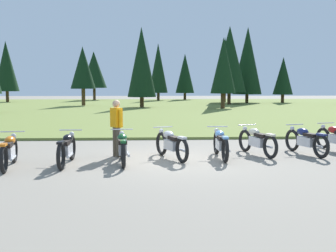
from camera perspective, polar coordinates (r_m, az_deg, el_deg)
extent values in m
plane|color=gray|center=(11.74, 0.15, -4.66)|extent=(140.00, 140.00, 0.00)
cube|color=olive|center=(37.88, -1.93, 2.53)|extent=(80.00, 44.00, 0.10)
cylinder|color=#47331E|center=(57.33, 2.33, 4.05)|extent=(0.36, 0.36, 1.03)
cone|color=black|center=(57.33, 2.34, 7.24)|extent=(2.58, 2.58, 5.36)
cylinder|color=#47331E|center=(49.40, 15.44, 3.60)|extent=(0.36, 0.36, 1.04)
cone|color=black|center=(49.39, 15.53, 6.66)|extent=(2.27, 2.27, 4.25)
cylinder|color=#47331E|center=(37.71, -3.61, 3.22)|extent=(0.36, 0.36, 1.04)
cone|color=black|center=(37.74, -3.64, 8.76)|extent=(2.58, 2.58, 6.25)
cylinder|color=#47331E|center=(36.15, 7.54, 3.36)|extent=(0.36, 0.36, 1.40)
cone|color=black|center=(36.16, 7.60, 8.24)|extent=(2.16, 2.16, 4.76)
cylinder|color=#47331E|center=(41.65, -11.53, 3.84)|extent=(0.36, 0.36, 1.75)
cone|color=black|center=(41.67, -11.61, 7.86)|extent=(2.44, 2.44, 4.10)
cylinder|color=#47331E|center=(56.68, -10.08, 4.30)|extent=(0.36, 0.36, 1.74)
cone|color=black|center=(56.70, -10.13, 7.63)|extent=(3.40, 3.40, 4.84)
cylinder|color=#47331E|center=(47.93, 10.77, 3.67)|extent=(0.36, 0.36, 1.08)
cone|color=black|center=(47.98, 10.86, 8.80)|extent=(3.27, 3.27, 7.49)
cylinder|color=#47331E|center=(53.11, -21.18, 3.73)|extent=(0.36, 0.36, 1.38)
cone|color=black|center=(53.14, -21.33, 7.67)|extent=(2.83, 2.83, 5.92)
cylinder|color=#47331E|center=(44.45, 8.37, 3.74)|extent=(0.36, 0.36, 1.36)
cone|color=black|center=(44.51, 8.45, 9.06)|extent=(3.54, 3.54, 6.89)
cylinder|color=#47331E|center=(49.38, 7.74, 4.19)|extent=(0.36, 0.36, 1.80)
cone|color=black|center=(49.43, 7.80, 8.62)|extent=(2.35, 2.35, 5.84)
cylinder|color=#47331E|center=(54.69, -1.34, 4.01)|extent=(0.36, 0.36, 1.10)
cone|color=black|center=(54.71, -1.35, 7.96)|extent=(2.49, 2.49, 6.43)
torus|color=black|center=(12.01, -20.39, -3.10)|extent=(0.20, 0.71, 0.70)
torus|color=black|center=(10.65, -21.63, -4.22)|extent=(0.20, 0.71, 0.70)
cube|color=silver|center=(11.32, -20.98, -3.38)|extent=(0.29, 0.66, 0.28)
ellipsoid|color=orange|center=(11.45, -20.88, -1.85)|extent=(0.32, 0.51, 0.22)
cube|color=black|center=(11.07, -21.22, -2.43)|extent=(0.29, 0.51, 0.10)
cube|color=orange|center=(10.59, -21.70, -2.41)|extent=(0.18, 0.34, 0.06)
cylinder|color=silver|center=(11.84, -20.56, -0.73)|extent=(0.62, 0.12, 0.03)
sphere|color=silver|center=(11.98, -20.44, -1.29)|extent=(0.14, 0.14, 0.14)
cylinder|color=silver|center=(11.02, -20.52, -4.13)|extent=(0.15, 0.55, 0.07)
torus|color=black|center=(11.97, -13.06, -2.92)|extent=(0.11, 0.70, 0.70)
torus|color=black|center=(10.61, -14.49, -4.03)|extent=(0.11, 0.70, 0.70)
cube|color=silver|center=(11.28, -13.74, -3.19)|extent=(0.21, 0.64, 0.28)
ellipsoid|color=black|center=(11.42, -13.59, -1.66)|extent=(0.27, 0.48, 0.22)
cube|color=black|center=(11.04, -13.99, -2.24)|extent=(0.23, 0.48, 0.10)
cube|color=black|center=(10.56, -14.53, -2.21)|extent=(0.14, 0.32, 0.06)
cylinder|color=silver|center=(11.81, -13.20, -0.54)|extent=(0.62, 0.04, 0.03)
sphere|color=silver|center=(11.94, -13.08, -1.10)|extent=(0.14, 0.14, 0.14)
cylinder|color=silver|center=(10.98, -13.32, -3.95)|extent=(0.08, 0.55, 0.07)
torus|color=black|center=(11.91, -6.36, -2.85)|extent=(0.16, 0.71, 0.70)
torus|color=black|center=(10.53, -6.15, -3.96)|extent=(0.16, 0.71, 0.70)
cube|color=silver|center=(11.21, -6.26, -3.12)|extent=(0.26, 0.66, 0.28)
ellipsoid|color=#144C23|center=(11.35, -6.31, -1.58)|extent=(0.30, 0.50, 0.22)
cube|color=black|center=(10.96, -6.24, -2.16)|extent=(0.26, 0.50, 0.10)
cube|color=#144C23|center=(10.48, -6.17, -2.13)|extent=(0.17, 0.33, 0.06)
cylinder|color=silver|center=(11.74, -6.37, -0.46)|extent=(0.62, 0.09, 0.03)
sphere|color=silver|center=(11.88, -6.38, -1.02)|extent=(0.14, 0.14, 0.14)
cylinder|color=silver|center=(10.93, -5.48, -3.86)|extent=(0.12, 0.55, 0.07)
torus|color=black|center=(12.47, -0.90, -2.43)|extent=(0.35, 0.69, 0.70)
torus|color=black|center=(11.21, 1.95, -3.35)|extent=(0.35, 0.69, 0.70)
cube|color=silver|center=(11.83, 0.45, -2.63)|extent=(0.42, 0.67, 0.28)
ellipsoid|color=#B7B7BC|center=(11.95, 0.09, -1.19)|extent=(0.42, 0.54, 0.22)
cube|color=black|center=(11.60, 0.90, -1.69)|extent=(0.38, 0.53, 0.10)
cube|color=#B7B7BC|center=(11.16, 1.95, -1.62)|extent=(0.25, 0.35, 0.06)
cylinder|color=silver|center=(12.31, -0.72, -0.14)|extent=(0.59, 0.26, 0.03)
sphere|color=silver|center=(12.44, -0.94, -0.69)|extent=(0.14, 0.14, 0.14)
cylinder|color=silver|center=(11.63, 1.69, -3.27)|extent=(0.27, 0.54, 0.07)
torus|color=black|center=(12.70, 6.68, -2.32)|extent=(0.10, 0.70, 0.70)
torus|color=black|center=(11.34, 7.85, -3.29)|extent=(0.10, 0.70, 0.70)
cube|color=silver|center=(12.01, 7.24, -2.54)|extent=(0.20, 0.64, 0.28)
ellipsoid|color=#598CC6|center=(12.15, 7.11, -1.11)|extent=(0.26, 0.48, 0.22)
cube|color=black|center=(11.77, 7.44, -1.63)|extent=(0.22, 0.48, 0.10)
cube|color=#598CC6|center=(11.29, 7.88, -1.59)|extent=(0.14, 0.32, 0.06)
cylinder|color=silver|center=(12.55, 6.79, -0.07)|extent=(0.62, 0.03, 0.03)
sphere|color=silver|center=(12.68, 6.69, -0.60)|extent=(0.14, 0.14, 0.14)
cylinder|color=silver|center=(11.76, 8.16, -3.22)|extent=(0.07, 0.55, 0.07)
torus|color=black|center=(13.37, 10.53, -1.98)|extent=(0.30, 0.70, 0.70)
torus|color=black|center=(12.20, 13.87, -2.78)|extent=(0.30, 0.70, 0.70)
cube|color=silver|center=(12.77, 12.13, -2.14)|extent=(0.38, 0.67, 0.28)
ellipsoid|color=beige|center=(12.89, 11.73, -0.81)|extent=(0.39, 0.54, 0.22)
cube|color=black|center=(12.56, 12.68, -1.27)|extent=(0.35, 0.52, 0.10)
cube|color=beige|center=(12.15, 13.91, -1.19)|extent=(0.23, 0.35, 0.06)
cylinder|color=silver|center=(13.23, 10.79, 0.16)|extent=(0.60, 0.21, 0.03)
sphere|color=silver|center=(13.34, 10.51, -0.35)|extent=(0.14, 0.14, 0.14)
cylinder|color=silver|center=(12.61, 13.38, -2.72)|extent=(0.23, 0.55, 0.07)
torus|color=black|center=(13.82, 16.69, -1.88)|extent=(0.28, 0.70, 0.70)
torus|color=black|center=(12.70, 20.27, -2.63)|extent=(0.28, 0.70, 0.70)
cube|color=silver|center=(13.25, 18.41, -2.03)|extent=(0.36, 0.67, 0.28)
ellipsoid|color=navy|center=(13.36, 17.99, -0.74)|extent=(0.38, 0.53, 0.22)
cube|color=black|center=(13.04, 19.01, -1.18)|extent=(0.34, 0.52, 0.10)
cube|color=navy|center=(12.66, 20.32, -1.11)|extent=(0.22, 0.35, 0.06)
cylinder|color=silver|center=(13.68, 16.99, 0.19)|extent=(0.61, 0.19, 0.03)
sphere|color=silver|center=(13.79, 16.69, -0.30)|extent=(0.14, 0.14, 0.14)
cylinder|color=silver|center=(13.11, 19.67, -2.59)|extent=(0.21, 0.55, 0.07)
torus|color=black|center=(14.69, 20.51, -1.56)|extent=(0.26, 0.70, 0.70)
ellipsoid|color=#AD1919|center=(14.24, 21.81, -0.49)|extent=(0.37, 0.53, 0.22)
cylinder|color=silver|center=(14.56, 20.82, 0.38)|extent=(0.61, 0.18, 0.03)
sphere|color=silver|center=(14.67, 20.52, -0.08)|extent=(0.14, 0.14, 0.14)
cylinder|color=#4C4233|center=(12.20, -6.86, -2.22)|extent=(0.14, 0.14, 0.88)
cylinder|color=#4C4233|center=(12.35, -7.27, -2.13)|extent=(0.14, 0.14, 0.88)
cube|color=orange|center=(12.20, -7.10, 1.18)|extent=(0.38, 0.42, 0.56)
sphere|color=tan|center=(12.17, -7.13, 3.05)|extent=(0.22, 0.22, 0.22)
cylinder|color=orange|center=(12.00, -6.56, 1.01)|extent=(0.09, 0.09, 0.52)
cylinder|color=orange|center=(12.40, -7.63, 1.15)|extent=(0.09, 0.09, 0.52)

